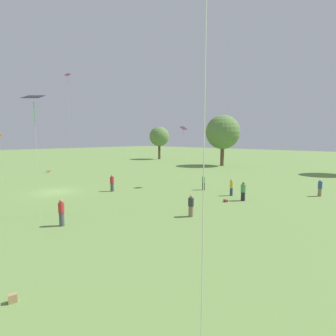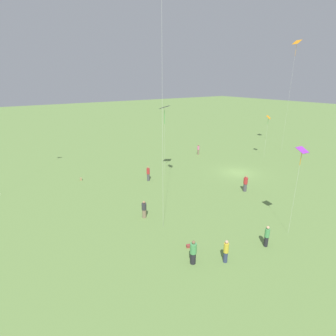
% 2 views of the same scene
% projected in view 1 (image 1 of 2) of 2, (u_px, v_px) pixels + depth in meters
% --- Properties ---
extents(ground_plane, '(240.00, 240.00, 0.00)m').
position_uv_depth(ground_plane, '(55.00, 192.00, 29.00)').
color(ground_plane, '#6B8E47').
extents(tree_0, '(5.50, 5.50, 9.14)m').
position_uv_depth(tree_0, '(159.00, 137.00, 73.36)').
color(tree_0, brown).
rests_on(tree_0, ground_plane).
extents(tree_1, '(7.27, 7.27, 10.85)m').
position_uv_depth(tree_1, '(223.00, 132.00, 55.81)').
color(tree_1, brown).
rests_on(tree_1, ground_plane).
extents(person_0, '(0.54, 0.54, 1.85)m').
position_uv_depth(person_0, '(61.00, 213.00, 17.78)').
color(person_0, '#4C4C51').
rests_on(person_0, ground_plane).
extents(person_1, '(0.41, 0.41, 1.74)m').
position_uv_depth(person_1, '(204.00, 182.00, 30.17)').
color(person_1, '#232328').
rests_on(person_1, ground_plane).
extents(person_2, '(0.61, 0.61, 1.82)m').
position_uv_depth(person_2, '(243.00, 191.00, 24.96)').
color(person_2, '#232328').
rests_on(person_2, ground_plane).
extents(person_3, '(0.57, 0.57, 1.77)m').
position_uv_depth(person_3, '(320.00, 188.00, 26.86)').
color(person_3, '#847056').
rests_on(person_3, ground_plane).
extents(person_4, '(0.63, 0.63, 1.88)m').
position_uv_depth(person_4, '(112.00, 183.00, 29.35)').
color(person_4, '#4C4C51').
rests_on(person_4, ground_plane).
extents(person_6, '(0.47, 0.47, 1.75)m').
position_uv_depth(person_6, '(231.00, 187.00, 27.15)').
color(person_6, '#333D5B').
rests_on(person_6, ground_plane).
extents(person_7, '(0.55, 0.55, 1.68)m').
position_uv_depth(person_7, '(191.00, 206.00, 19.90)').
color(person_7, '#847056').
rests_on(person_7, ground_plane).
extents(kite_1, '(1.70, 1.70, 9.06)m').
position_uv_depth(kite_1, '(34.00, 100.00, 18.51)').
color(kite_1, black).
rests_on(kite_1, ground_plane).
extents(kite_2, '(0.83, 0.76, 7.33)m').
position_uv_depth(kite_2, '(183.00, 130.00, 31.58)').
color(kite_2, purple).
rests_on(kite_2, ground_plane).
extents(kite_5, '(1.46, 1.48, 19.95)m').
position_uv_depth(kite_5, '(68.00, 79.00, 57.38)').
color(kite_5, purple).
rests_on(kite_5, ground_plane).
extents(dog_0, '(0.52, 0.84, 0.58)m').
position_uv_depth(dog_0, '(49.00, 171.00, 44.87)').
color(dog_0, tan).
rests_on(dog_0, ground_plane).
extents(picnic_bag_0, '(0.26, 0.33, 0.33)m').
position_uv_depth(picnic_bag_0, '(13.00, 298.00, 9.53)').
color(picnic_bag_0, '#A58459').
rests_on(picnic_bag_0, ground_plane).
extents(picnic_bag_1, '(0.48, 0.38, 0.22)m').
position_uv_depth(picnic_bag_1, '(226.00, 201.00, 24.58)').
color(picnic_bag_1, '#933833').
rests_on(picnic_bag_1, ground_plane).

